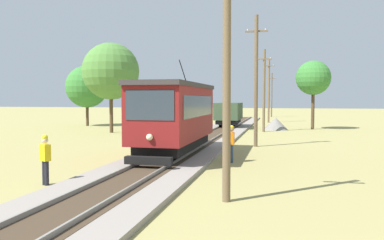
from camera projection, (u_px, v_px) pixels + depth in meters
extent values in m
cube|color=maroon|center=(175.00, 113.00, 19.97)|extent=(2.50, 8.00, 2.60)
cube|color=#383333|center=(175.00, 86.00, 19.89)|extent=(2.60, 8.32, 0.22)
cube|color=black|center=(175.00, 144.00, 20.05)|extent=(2.10, 7.04, 0.44)
cube|color=#2D3842|center=(150.00, 105.00, 16.03)|extent=(2.10, 0.03, 1.25)
cube|color=#2D3842|center=(200.00, 106.00, 19.67)|extent=(0.02, 6.72, 1.04)
sphere|color=#F4EAB2|center=(150.00, 137.00, 16.06)|extent=(0.28, 0.28, 0.28)
cylinder|color=black|center=(183.00, 72.00, 21.41)|extent=(0.05, 1.67, 1.19)
cube|color=black|center=(149.00, 161.00, 15.98)|extent=(2.00, 0.36, 0.32)
cylinder|color=black|center=(163.00, 149.00, 17.87)|extent=(1.54, 0.80, 0.80)
cylinder|color=black|center=(186.00, 139.00, 22.23)|extent=(1.54, 0.80, 0.80)
cube|color=#384C33|center=(229.00, 111.00, 40.41)|extent=(2.40, 5.20, 1.70)
cube|color=black|center=(229.00, 121.00, 40.46)|extent=(2.02, 4.78, 0.38)
cylinder|color=black|center=(227.00, 122.00, 38.94)|extent=(1.54, 0.76, 0.76)
cylinder|color=black|center=(231.00, 121.00, 41.98)|extent=(1.54, 0.76, 0.76)
cylinder|color=brown|center=(227.00, 78.00, 11.26)|extent=(0.24, 0.33, 7.29)
cylinder|color=brown|center=(256.00, 82.00, 24.46)|extent=(0.24, 0.47, 8.24)
cube|color=brown|center=(256.00, 31.00, 24.29)|extent=(1.40, 0.10, 0.10)
cylinder|color=silver|center=(248.00, 30.00, 24.41)|extent=(0.08, 0.08, 0.10)
cylinder|color=silver|center=(265.00, 29.00, 24.16)|extent=(0.08, 0.08, 0.10)
cylinder|color=brown|center=(264.00, 91.00, 35.96)|extent=(0.24, 0.52, 7.60)
cube|color=brown|center=(264.00, 59.00, 35.81)|extent=(1.40, 0.10, 0.10)
cylinder|color=silver|center=(258.00, 58.00, 35.92)|extent=(0.08, 0.08, 0.10)
cylinder|color=silver|center=(270.00, 58.00, 35.68)|extent=(0.08, 0.08, 0.10)
cylinder|color=brown|center=(269.00, 90.00, 50.19)|extent=(0.24, 0.61, 8.26)
cube|color=brown|center=(269.00, 66.00, 50.02)|extent=(1.40, 0.10, 0.10)
cylinder|color=silver|center=(265.00, 65.00, 50.13)|extent=(0.08, 0.08, 0.10)
cylinder|color=silver|center=(273.00, 65.00, 49.89)|extent=(0.08, 0.08, 0.10)
cylinder|color=brown|center=(272.00, 95.00, 65.24)|extent=(0.24, 0.39, 7.39)
cube|color=brown|center=(272.00, 78.00, 65.09)|extent=(1.40, 0.10, 0.10)
cylinder|color=silver|center=(268.00, 78.00, 65.20)|extent=(0.08, 0.08, 0.10)
cylinder|color=silver|center=(275.00, 78.00, 64.96)|extent=(0.08, 0.08, 0.10)
cone|color=gray|center=(276.00, 124.00, 38.16)|extent=(2.45, 2.45, 1.21)
cylinder|color=black|center=(44.00, 173.00, 13.73)|extent=(0.15, 0.15, 0.86)
cylinder|color=black|center=(47.00, 173.00, 13.62)|extent=(0.15, 0.15, 0.86)
cube|color=yellow|center=(45.00, 153.00, 13.64)|extent=(0.45, 0.39, 0.58)
sphere|color=beige|center=(45.00, 140.00, 13.61)|extent=(0.22, 0.22, 0.22)
sphere|color=yellow|center=(45.00, 137.00, 13.61)|extent=(0.21, 0.21, 0.21)
cylinder|color=navy|center=(231.00, 154.00, 18.47)|extent=(0.15, 0.15, 0.86)
cylinder|color=navy|center=(232.00, 153.00, 18.63)|extent=(0.15, 0.15, 0.86)
cube|color=orange|center=(232.00, 138.00, 18.51)|extent=(0.24, 0.38, 0.58)
sphere|color=#936B51|center=(232.00, 129.00, 18.49)|extent=(0.22, 0.22, 0.22)
sphere|color=yellow|center=(232.00, 127.00, 18.48)|extent=(0.21, 0.21, 0.21)
cylinder|color=#4C3823|center=(111.00, 113.00, 34.98)|extent=(0.32, 0.32, 3.60)
sphere|color=#4C7F38|center=(111.00, 71.00, 34.78)|extent=(5.07, 5.07, 5.07)
cylinder|color=#4C3823|center=(87.00, 114.00, 43.88)|extent=(0.32, 0.32, 2.64)
sphere|color=#387A33|center=(87.00, 87.00, 43.71)|extent=(4.70, 4.70, 4.70)
cylinder|color=#4C3823|center=(313.00, 110.00, 38.84)|extent=(0.32, 0.32, 3.85)
sphere|color=#387A33|center=(313.00, 78.00, 38.67)|extent=(3.42, 3.42, 3.42)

